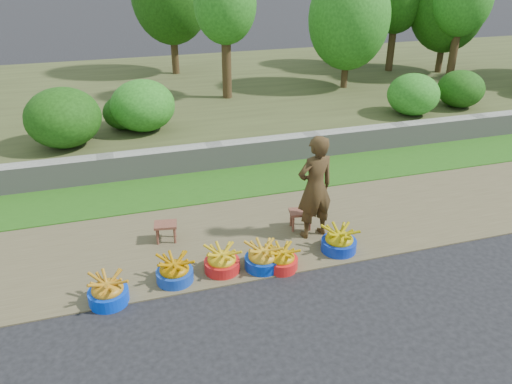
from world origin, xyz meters
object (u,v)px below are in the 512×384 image
object	(u,v)px
basin_c	(222,261)
basin_f	(339,241)
basin_b	(175,271)
stool_left	(166,227)
basin_e	(282,259)
vendor_woman	(315,188)
basin_a	(108,291)
stool_right	(301,214)
basin_d	(263,258)

from	to	relation	value
basin_c	basin_f	distance (m)	1.88
basin_b	basin_f	bearing A→B (deg)	0.90
basin_c	stool_left	distance (m)	1.26
basin_c	stool_left	xyz separation A→B (m)	(-0.67, 1.06, 0.10)
basin_e	vendor_woman	size ratio (longest dim) A/B	0.28
basin_a	stool_right	xyz separation A→B (m)	(3.17, 1.05, 0.10)
basin_d	stool_left	size ratio (longest dim) A/B	1.36
basin_a	basin_d	size ratio (longest dim) A/B	1.00
basin_d	basin_e	xyz separation A→B (m)	(0.27, -0.09, -0.02)
basin_b	stool_right	bearing A→B (deg)	20.72
basin_d	stool_left	world-z (taller)	basin_d
basin_a	basin_e	distance (m)	2.49
basin_e	basin_f	distance (m)	1.03
stool_left	basin_b	bearing A→B (deg)	-91.62
basin_a	vendor_woman	xyz separation A→B (m)	(3.29, 0.79, 0.71)
vendor_woman	basin_a	bearing A→B (deg)	4.26
basin_e	stool_right	world-z (taller)	basin_e
basin_c	stool_left	bearing A→B (deg)	122.23
basin_d	basin_b	bearing A→B (deg)	177.84
stool_right	basin_a	bearing A→B (deg)	-161.70
basin_c	basin_d	distance (m)	0.60
basin_c	vendor_woman	size ratio (longest dim) A/B	0.30
basin_b	stool_left	distance (m)	1.11
basin_b	basin_c	distance (m)	0.70
basin_a	stool_left	distance (m)	1.62
basin_d	vendor_woman	size ratio (longest dim) A/B	0.31
basin_f	vendor_woman	distance (m)	0.92
basin_a	vendor_woman	bearing A→B (deg)	13.44
basin_b	basin_e	xyz separation A→B (m)	(1.56, -0.14, -0.01)
basin_c	stool_right	xyz separation A→B (m)	(1.55, 0.80, 0.10)
stool_right	vendor_woman	world-z (taller)	vendor_woman
basin_b	vendor_woman	xyz separation A→B (m)	(2.36, 0.59, 0.71)
basin_d	basin_e	world-z (taller)	basin_d
basin_b	stool_right	xyz separation A→B (m)	(2.25, 0.85, 0.10)
stool_right	vendor_woman	distance (m)	0.67
basin_d	basin_f	bearing A→B (deg)	4.00
basin_b	basin_d	world-z (taller)	basin_d
basin_d	vendor_woman	bearing A→B (deg)	30.85
basin_c	basin_f	size ratio (longest dim) A/B	0.96
basin_b	basin_e	size ratio (longest dim) A/B	1.09
basin_a	stool_left	world-z (taller)	basin_a
basin_e	basin_f	world-z (taller)	basin_f
basin_a	stool_right	world-z (taller)	basin_a
basin_a	basin_b	world-z (taller)	basin_a
basin_f	basin_c	bearing A→B (deg)	179.79
basin_a	stool_right	bearing A→B (deg)	18.30
basin_c	stool_left	size ratio (longest dim) A/B	1.33
basin_d	stool_right	bearing A→B (deg)	43.38
basin_b	basin_c	world-z (taller)	basin_b
basin_b	basin_f	xyz separation A→B (m)	(2.58, 0.04, 0.01)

